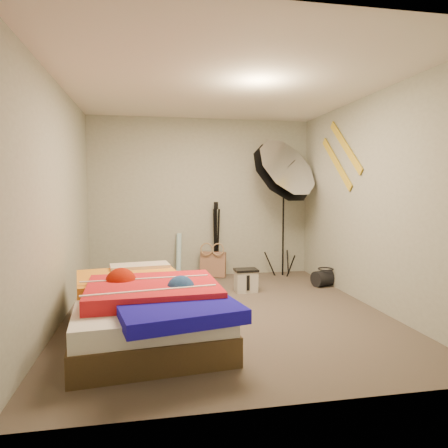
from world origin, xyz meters
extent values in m
plane|color=brown|center=(0.00, 0.00, 0.00)|extent=(4.00, 4.00, 0.00)
plane|color=silver|center=(0.00, 0.00, 2.50)|extent=(4.00, 4.00, 0.00)
plane|color=#A0A595|center=(0.00, 2.00, 1.25)|extent=(3.50, 0.00, 3.50)
plane|color=#A0A595|center=(0.00, -2.00, 1.25)|extent=(3.50, 0.00, 3.50)
plane|color=#A0A595|center=(-1.75, 0.00, 1.25)|extent=(0.00, 4.00, 4.00)
plane|color=#A0A595|center=(1.75, 0.00, 1.25)|extent=(0.00, 4.00, 4.00)
cube|color=#9C7056|center=(0.15, 1.83, 0.20)|extent=(0.44, 0.30, 0.41)
cylinder|color=#60AEC2|center=(-0.39, 1.90, 0.35)|extent=(0.12, 0.21, 0.70)
cube|color=beige|center=(0.45, 0.84, 0.14)|extent=(0.29, 0.21, 0.29)
cylinder|color=black|center=(1.65, 0.95, 0.11)|extent=(0.42, 0.33, 0.23)
cube|color=gold|center=(1.73, 0.60, 1.95)|extent=(0.02, 0.91, 0.78)
cube|color=gold|center=(1.73, 0.85, 1.75)|extent=(0.02, 0.91, 0.78)
cube|color=#483720|center=(-0.86, -0.58, 0.12)|extent=(1.48, 1.97, 0.24)
cube|color=silver|center=(-0.86, -0.58, 0.32)|extent=(1.43, 1.93, 0.17)
cube|color=orange|center=(-1.04, -0.18, 0.44)|extent=(1.15, 1.05, 0.13)
cube|color=red|center=(-0.80, -0.71, 0.46)|extent=(1.21, 1.04, 0.15)
cube|color=#150EB2|center=(-0.61, -1.25, 0.43)|extent=(1.06, 0.91, 0.11)
cube|color=pink|center=(-0.94, 0.21, 0.48)|extent=(0.68, 0.38, 0.13)
cylinder|color=black|center=(1.28, 1.76, 0.87)|extent=(0.04, 0.04, 1.74)
cube|color=black|center=(1.28, 1.76, 1.69)|extent=(0.08, 0.08, 0.11)
cone|color=white|center=(1.17, 1.55, 1.64)|extent=(1.13, 1.17, 1.28)
cylinder|color=black|center=(0.20, 1.87, 0.54)|extent=(0.04, 0.04, 1.08)
cube|color=black|center=(0.20, 1.87, 1.13)|extent=(0.07, 0.07, 0.11)
camera|label=1|loc=(-0.81, -4.34, 1.39)|focal=32.00mm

